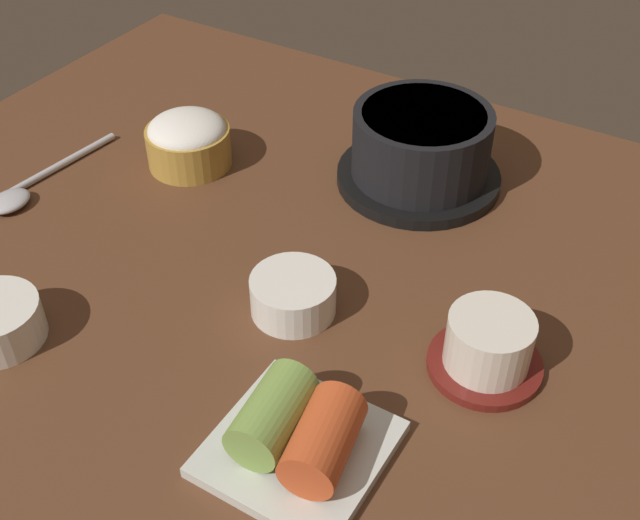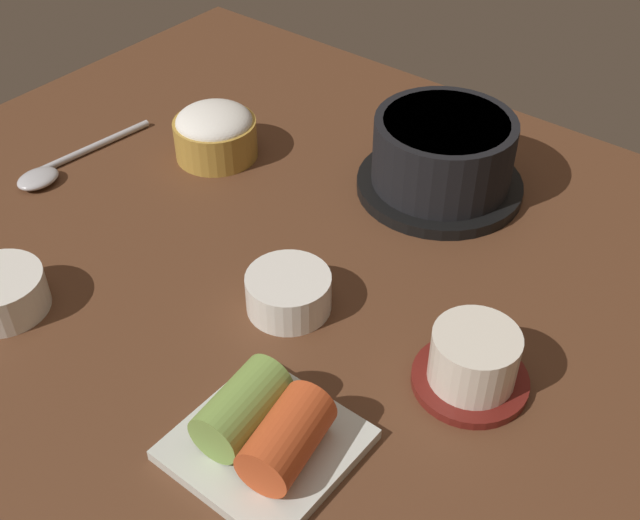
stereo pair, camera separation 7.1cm
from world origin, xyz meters
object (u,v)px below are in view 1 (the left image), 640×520
object	(u,v)px
stone_pot	(421,149)
banchan_cup_center	(293,294)
tea_cup_with_saucer	(488,346)
kimchi_plate	(298,435)
spoon	(26,189)
rice_bowl	(188,140)

from	to	relation	value
stone_pot	banchan_cup_center	xyz separation A→B (cm)	(-0.80, -23.77, -2.29)
tea_cup_with_saucer	banchan_cup_center	distance (cm)	17.32
kimchi_plate	banchan_cup_center	bearing A→B (deg)	123.91
kimchi_plate	spoon	xyz separation A→B (cm)	(-42.25, 12.99, -1.56)
rice_bowl	kimchi_plate	bearing A→B (deg)	-40.66
stone_pot	tea_cup_with_saucer	xyz separation A→B (cm)	(16.35, -21.47, -1.61)
rice_bowl	kimchi_plate	xyz separation A→B (cm)	(31.04, -26.66, -0.83)
tea_cup_with_saucer	spoon	distance (cm)	50.92
tea_cup_with_saucer	kimchi_plate	distance (cm)	17.32
rice_bowl	kimchi_plate	size ratio (longest dim) A/B	0.75
stone_pot	spoon	bearing A→B (deg)	-145.72
kimchi_plate	spoon	size ratio (longest dim) A/B	0.69
tea_cup_with_saucer	rice_bowl	bearing A→B (deg)	163.66
tea_cup_with_saucer	kimchi_plate	xyz separation A→B (cm)	(-8.59, -15.04, -0.41)
rice_bowl	banchan_cup_center	xyz separation A→B (cm)	(22.48, -13.92, -1.10)
tea_cup_with_saucer	banchan_cup_center	size ratio (longest dim) A/B	1.25
rice_bowl	tea_cup_with_saucer	distance (cm)	41.29
tea_cup_with_saucer	spoon	size ratio (longest dim) A/B	0.53
tea_cup_with_saucer	banchan_cup_center	bearing A→B (deg)	-172.35
stone_pot	tea_cup_with_saucer	size ratio (longest dim) A/B	1.85
stone_pot	tea_cup_with_saucer	distance (cm)	27.03
stone_pot	kimchi_plate	world-z (taller)	stone_pot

